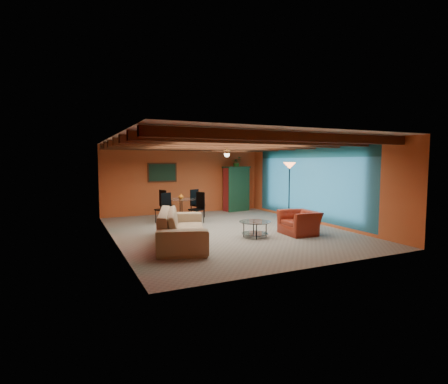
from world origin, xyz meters
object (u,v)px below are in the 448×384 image
armchair (299,223)px  armoire (236,189)px  floor_lamp (289,193)px  potted_plant (236,162)px  dining_table (181,205)px  vase (181,188)px  coffee_table (255,229)px  sofa (182,227)px

armchair → armoire: armoire is taller
armoire → floor_lamp: size_ratio=0.88×
armchair → potted_plant: bearing=175.9°
dining_table → potted_plant: 3.50m
armchair → floor_lamp: (0.83, 1.68, 0.69)m
vase → floor_lamp: bearing=-32.6°
potted_plant → floor_lamp: bearing=-84.9°
floor_lamp → potted_plant: bearing=95.1°
armchair → vase: vase is taller
coffee_table → sofa: bearing=176.2°
dining_table → floor_lamp: floor_lamp is taller
dining_table → vase: vase is taller
floor_lamp → armoire: bearing=95.1°
floor_lamp → potted_plant: size_ratio=4.45×
floor_lamp → vase: 3.75m
sofa → coffee_table: size_ratio=3.34×
sofa → vase: 3.60m
sofa → dining_table: 3.52m
potted_plant → vase: bearing=-155.2°
dining_table → armoire: armoire is taller
floor_lamp → potted_plant: potted_plant is taller
floor_lamp → vase: floor_lamp is taller
potted_plant → vase: 3.28m
armoire → vase: armoire is taller
dining_table → floor_lamp: bearing=-32.6°
armoire → potted_plant: potted_plant is taller
armoire → vase: size_ratio=9.50×
dining_table → coffee_table: bearing=-74.2°
sofa → coffee_table: sofa is taller
vase → dining_table: bearing=0.0°
floor_lamp → vase: size_ratio=10.81×
sofa → dining_table: (1.05, 3.36, 0.10)m
sofa → armchair: size_ratio=2.81×
coffee_table → vase: vase is taller
dining_table → potted_plant: size_ratio=4.37×
armchair → armoire: bearing=175.9°
sofa → potted_plant: (3.91, 4.68, 1.61)m
armchair → coffee_table: bearing=-96.9°
armoire → potted_plant: bearing=0.0°
dining_table → vase: bearing=180.0°
armoire → dining_table: bearing=-164.9°
armchair → coffee_table: armchair is taller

